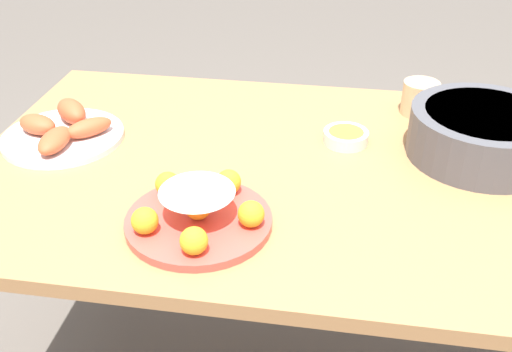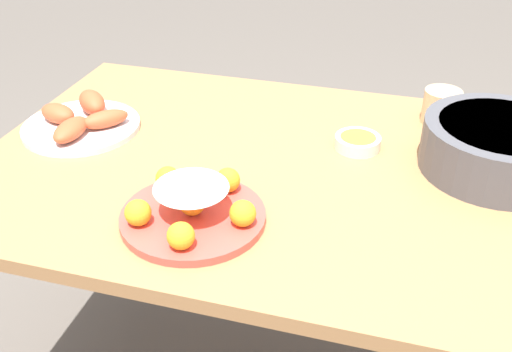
% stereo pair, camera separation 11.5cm
% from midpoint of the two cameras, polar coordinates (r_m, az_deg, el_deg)
% --- Properties ---
extents(dining_table, '(1.41, 0.85, 0.71)m').
position_cam_midpoint_polar(dining_table, '(1.30, 7.58, -2.87)').
color(dining_table, '#A87547').
rests_on(dining_table, ground_plane).
extents(cake_plate, '(0.27, 0.27, 0.08)m').
position_cam_midpoint_polar(cake_plate, '(1.08, -3.06, -3.20)').
color(cake_plate, '#E04C42').
rests_on(cake_plate, dining_table).
extents(serving_bowl, '(0.31, 0.31, 0.10)m').
position_cam_midpoint_polar(serving_bowl, '(1.33, 24.49, 2.54)').
color(serving_bowl, '#4C4C51').
rests_on(serving_bowl, dining_table).
extents(sauce_bowl, '(0.10, 0.10, 0.03)m').
position_cam_midpoint_polar(sauce_bowl, '(1.34, 12.09, 3.13)').
color(sauce_bowl, silver).
rests_on(sauce_bowl, dining_table).
extents(seafood_platter, '(0.27, 0.27, 0.07)m').
position_cam_midpoint_polar(seafood_platter, '(1.43, -14.12, 5.04)').
color(seafood_platter, silver).
rests_on(seafood_platter, dining_table).
extents(cup_far, '(0.09, 0.09, 0.08)m').
position_cam_midpoint_polar(cup_far, '(1.50, 19.37, 6.19)').
color(cup_far, '#DBB27F').
rests_on(cup_far, dining_table).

